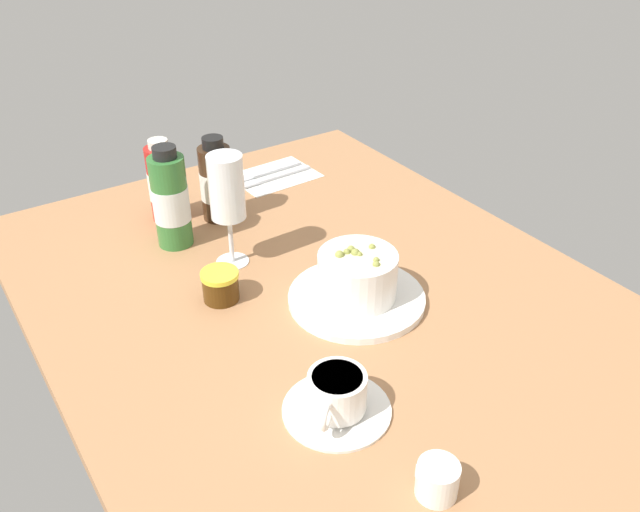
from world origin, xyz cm
name	(u,v)px	position (x,y,z in cm)	size (l,w,h in cm)	color
ground_plane	(320,299)	(0.00, 0.00, -1.50)	(110.00, 84.00, 3.00)	#A8754C
porridge_bowl	(357,281)	(-5.34, -3.43, 3.92)	(21.54, 21.54, 9.38)	white
cutlery_setting	(273,176)	(40.83, -15.18, 0.26)	(13.44, 17.60, 0.90)	white
coffee_cup	(337,397)	(-23.07, 12.73, 2.57)	(14.02, 14.02, 5.96)	white
creamer_jug	(437,479)	(-39.34, 10.63, 2.26)	(5.05, 5.54, 5.01)	white
wine_glass	(227,192)	(15.68, 7.52, 13.41)	(5.80, 5.80, 19.75)	white
jam_jar	(220,285)	(7.07, 13.93, 2.55)	(5.97, 5.97, 5.02)	#472A0C
sauce_bottle_green	(171,201)	(26.94, 13.03, 8.53)	(6.36, 6.36, 18.55)	#337233
sauce_bottle_brown	(216,182)	(31.20, 2.33, 7.38)	(6.09, 6.09, 16.28)	#382314
sauce_bottle_red	(163,183)	(36.32, 10.69, 7.39)	(5.60, 5.60, 15.97)	#B21E19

